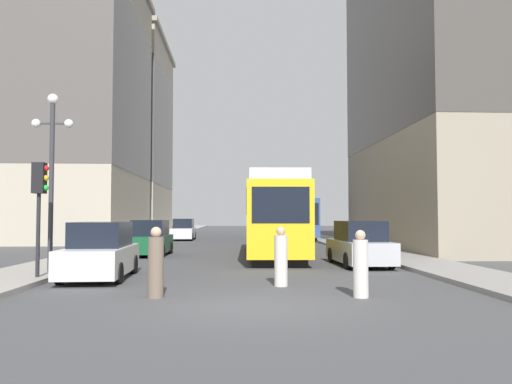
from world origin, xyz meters
TOP-DOWN VIEW (x-y plane):
  - ground_plane at (0.00, 0.00)m, footprint 200.00×200.00m
  - sidewalk_left at (-7.37, 40.00)m, footprint 2.71×120.00m
  - sidewalk_right at (7.37, 40.00)m, footprint 2.71×120.00m
  - streetcar at (1.57, 14.51)m, footprint 3.00×13.20m
  - transit_bus at (5.09, 34.35)m, footprint 2.73×12.62m
  - parked_car_left_near at (-4.72, 5.41)m, footprint 2.01×4.61m
  - parked_car_left_mid at (-4.71, 32.76)m, footprint 1.91×4.90m
  - parked_car_right_far at (4.72, 9.31)m, footprint 1.96×4.71m
  - parked_car_left_far at (-4.71, 15.15)m, footprint 1.97×4.30m
  - pedestrian_crossing_near at (2.73, 1.16)m, footprint 0.37×0.37m
  - pedestrian_crossing_far at (0.95, 3.31)m, footprint 0.38×0.38m
  - pedestrian_on_sidewalk at (-2.33, 1.35)m, footprint 0.39×0.39m
  - traffic_light_near_left at (-6.40, 4.60)m, footprint 0.47×0.36m
  - lamp_post_left_near at (-6.61, 6.22)m, footprint 1.41×0.36m
  - building_left_corner at (-15.07, 49.71)m, footprint 13.29×16.99m
  - building_left_midblock at (-14.49, 31.63)m, footprint 12.13×16.69m
  - building_right_corner at (15.64, 20.08)m, footprint 14.42×18.50m

SIDE VIEW (x-z plane):
  - ground_plane at x=0.00m, z-range 0.00..0.00m
  - sidewalk_left at x=-7.37m, z-range 0.00..0.15m
  - sidewalk_right at x=7.37m, z-range 0.00..0.15m
  - pedestrian_crossing_near at x=2.73m, z-range -0.06..1.60m
  - pedestrian_crossing_far at x=0.95m, z-range -0.06..1.65m
  - pedestrian_on_sidewalk at x=-2.33m, z-range -0.06..1.68m
  - parked_car_left_far at x=-4.71m, z-range -0.07..1.75m
  - parked_car_left_near at x=-4.72m, z-range -0.07..1.75m
  - parked_car_right_far at x=4.72m, z-range -0.07..1.75m
  - parked_car_left_mid at x=-4.71m, z-range -0.07..1.75m
  - transit_bus at x=5.09m, z-range 0.22..3.67m
  - streetcar at x=1.57m, z-range 0.16..4.05m
  - traffic_light_near_left at x=-6.40m, z-range 1.09..4.60m
  - lamp_post_left_near at x=-6.61m, z-range 1.06..7.11m
  - building_left_corner at x=-15.07m, z-range 0.34..23.23m
  - building_left_midblock at x=-14.49m, z-range 0.34..23.26m
  - building_right_corner at x=15.64m, z-range 0.42..27.87m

